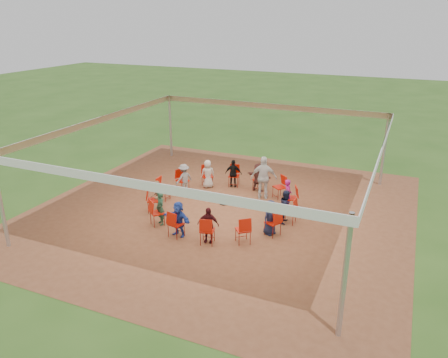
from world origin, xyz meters
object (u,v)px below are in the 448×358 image
at_px(chair_13, 273,222).
at_px(person_seated_9, 208,225).
at_px(chair_0, 289,211).
at_px(person_seated_7, 160,208).
at_px(person_seated_1, 288,195).
at_px(cable_coil, 224,204).
at_px(chair_1, 291,198).
at_px(chair_9, 157,213).
at_px(chair_3, 259,180).
at_px(chair_2, 280,187).
at_px(person_seated_10, 270,217).
at_px(laptop, 282,206).
at_px(person_seated_4, 208,174).
at_px(chair_7, 163,189).
at_px(chair_10, 176,224).
at_px(person_seated_2, 258,177).
at_px(person_seated_6, 157,197).
at_px(person_seated_0, 286,206).
at_px(chair_12, 243,230).
at_px(person_seated_3, 234,174).
at_px(chair_5, 207,176).
at_px(chair_6, 182,181).
at_px(chair_11, 207,230).
at_px(person_seated_5, 184,178).
at_px(person_seated_8, 178,219).
at_px(chair_4, 234,176).
at_px(standing_person, 264,178).
at_px(chair_8, 154,200).

height_order(chair_13, person_seated_9, person_seated_9).
relative_size(chair_0, person_seated_7, 0.77).
distance_m(person_seated_1, cable_coil, 2.43).
relative_size(chair_1, chair_9, 1.00).
bearing_deg(chair_3, chair_2, 167.14).
height_order(person_seated_10, laptop, person_seated_10).
relative_size(person_seated_4, person_seated_9, 1.00).
distance_m(chair_7, person_seated_7, 2.10).
bearing_deg(person_seated_4, chair_13, 103.18).
relative_size(chair_10, person_seated_2, 0.77).
xyz_separation_m(chair_7, laptop, (4.68, -0.01, 0.11)).
bearing_deg(chair_0, chair_7, 90.00).
relative_size(person_seated_6, laptop, 3.38).
xyz_separation_m(cable_coil, laptop, (2.39, -0.54, 0.54)).
bearing_deg(chair_1, person_seated_0, 160.94).
bearing_deg(chair_12, person_seated_3, 77.47).
height_order(chair_5, person_seated_7, person_seated_7).
height_order(chair_12, chair_13, same).
xyz_separation_m(chair_6, person_seated_7, (0.76, -2.92, 0.14)).
distance_m(chair_9, chair_11, 2.15).
bearing_deg(person_seated_9, chair_9, 157.24).
distance_m(person_seated_1, person_seated_4, 3.69).
height_order(chair_1, chair_7, same).
bearing_deg(person_seated_5, person_seated_3, 154.29).
height_order(chair_1, person_seated_8, person_seated_8).
xyz_separation_m(chair_5, person_seated_10, (3.66, -2.97, 0.14)).
relative_size(chair_11, person_seated_3, 0.77).
bearing_deg(laptop, chair_2, 18.68).
xyz_separation_m(person_seated_8, person_seated_9, (1.05, -0.00, 0.00)).
height_order(chair_3, person_seated_0, person_seated_0).
bearing_deg(chair_1, chair_4, 38.57).
distance_m(chair_1, person_seated_2, 2.10).
distance_m(chair_3, chair_10, 4.95).
relative_size(chair_10, standing_person, 0.54).
xyz_separation_m(chair_7, chair_10, (1.92, -2.42, 0.00)).
bearing_deg(person_seated_6, chair_10, 22.76).
bearing_deg(cable_coil, chair_1, 12.42).
xyz_separation_m(person_seated_0, person_seated_9, (-1.84, -2.29, 0.00)).
xyz_separation_m(chair_10, person_seated_9, (1.08, 0.11, 0.14)).
relative_size(chair_1, person_seated_10, 0.77).
bearing_deg(person_seated_9, person_seated_8, 167.14).
relative_size(chair_2, person_seated_7, 0.77).
xyz_separation_m(person_seated_0, person_seated_7, (-3.83, -1.84, 0.00)).
bearing_deg(chair_7, person_seated_7, 28.67).
bearing_deg(standing_person, chair_8, 24.60).
distance_m(chair_1, person_seated_6, 4.84).
bearing_deg(person_seated_8, person_seated_10, 38.57).
bearing_deg(person_seated_7, person_seated_9, 25.71).
distance_m(chair_6, standing_person, 3.29).
height_order(chair_7, person_seated_10, person_seated_10).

